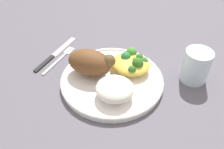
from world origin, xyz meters
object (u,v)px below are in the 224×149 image
(knife, at_px, (53,56))
(rice_pile, at_px, (115,89))
(fork, at_px, (60,58))
(water_glass, at_px, (196,66))
(mac_cheese_with_broccoli, at_px, (131,63))
(roasted_chicken, at_px, (91,63))
(plate, at_px, (112,80))

(knife, bearing_deg, rice_pile, -23.06)
(rice_pile, xyz_separation_m, knife, (-0.23, 0.10, -0.03))
(knife, bearing_deg, fork, -4.34)
(fork, height_order, water_glass, water_glass)
(rice_pile, relative_size, knife, 0.47)
(rice_pile, height_order, mac_cheese_with_broccoli, mac_cheese_with_broccoli)
(mac_cheese_with_broccoli, distance_m, knife, 0.24)
(mac_cheese_with_broccoli, relative_size, water_glass, 1.19)
(fork, relative_size, water_glass, 1.63)
(mac_cheese_with_broccoli, bearing_deg, roasted_chicken, -148.94)
(mac_cheese_with_broccoli, distance_m, water_glass, 0.16)
(roasted_chicken, bearing_deg, plate, 1.87)
(knife, bearing_deg, plate, -12.20)
(plate, xyz_separation_m, roasted_chicken, (-0.06, -0.00, 0.04))
(plate, relative_size, mac_cheese_with_broccoli, 2.53)
(mac_cheese_with_broccoli, height_order, fork, mac_cheese_with_broccoli)
(plate, height_order, roasted_chicken, roasted_chicken)
(plate, distance_m, knife, 0.21)
(roasted_chicken, height_order, knife, roasted_chicken)
(fork, bearing_deg, mac_cheese_with_broccoli, 3.07)
(water_glass, bearing_deg, knife, -173.77)
(roasted_chicken, xyz_separation_m, rice_pile, (0.08, -0.05, -0.01))
(rice_pile, relative_size, fork, 0.63)
(water_glass, bearing_deg, rice_pile, -140.03)
(rice_pile, height_order, knife, rice_pile)
(plate, height_order, fork, plate)
(mac_cheese_with_broccoli, xyz_separation_m, fork, (-0.21, -0.01, -0.03))
(rice_pile, distance_m, fork, 0.23)
(knife, distance_m, water_glass, 0.40)
(plate, height_order, knife, plate)
(rice_pile, bearing_deg, knife, 156.94)
(rice_pile, bearing_deg, roasted_chicken, 148.11)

